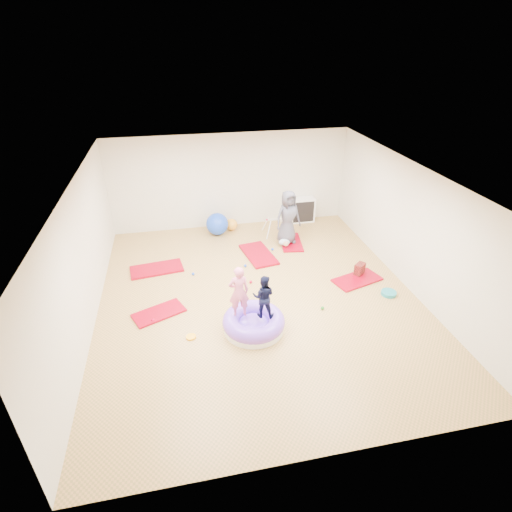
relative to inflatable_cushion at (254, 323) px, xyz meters
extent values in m
cube|color=tan|center=(0.33, 1.07, -0.15)|extent=(7.00, 8.00, 0.01)
cube|color=silver|center=(0.33, 1.07, 2.65)|extent=(7.00, 8.00, 0.01)
cube|color=beige|center=(0.33, 5.07, 1.25)|extent=(7.00, 0.01, 2.80)
cube|color=beige|center=(0.33, -2.93, 1.25)|extent=(7.00, 0.01, 2.80)
cube|color=beige|center=(-3.17, 1.07, 1.25)|extent=(0.01, 8.00, 2.80)
cube|color=beige|center=(3.83, 1.07, 1.25)|extent=(0.01, 8.00, 2.80)
cube|color=#A2000A|center=(-1.88, 0.90, -0.13)|extent=(1.19, 0.91, 0.04)
cube|color=#A2000A|center=(-1.94, 2.75, -0.13)|extent=(1.35, 0.81, 0.05)
cube|color=#A2000A|center=(0.73, 2.96, -0.13)|extent=(0.88, 1.43, 0.06)
cube|color=#A2000A|center=(2.80, 1.26, -0.13)|extent=(1.28, 0.89, 0.05)
cube|color=#A2000A|center=(1.79, 3.48, -0.13)|extent=(0.72, 1.20, 0.05)
cylinder|color=white|center=(0.00, 0.00, -0.09)|extent=(1.21, 1.21, 0.14)
torus|color=#814CF0|center=(0.00, 0.00, 0.04)|extent=(1.25, 1.25, 0.33)
ellipsoid|color=#814CF0|center=(0.00, 0.00, -0.04)|extent=(0.67, 0.67, 0.30)
imported|color=pink|center=(-0.27, 0.12, 0.76)|extent=(0.41, 0.28, 1.11)
imported|color=black|center=(0.20, 0.01, 0.66)|extent=(0.52, 0.46, 0.91)
imported|color=#474756|center=(1.66, 3.49, 0.65)|extent=(0.83, 0.64, 1.51)
ellipsoid|color=silver|center=(1.55, 3.32, -0.01)|extent=(0.33, 0.21, 0.19)
sphere|color=tan|center=(1.55, 3.17, 0.01)|extent=(0.15, 0.15, 0.15)
sphere|color=blue|center=(-1.06, 2.31, -0.12)|extent=(0.07, 0.07, 0.07)
sphere|color=#BB032B|center=(0.59, 1.45, -0.12)|extent=(0.07, 0.07, 0.07)
sphere|color=blue|center=(1.16, 3.15, -0.12)|extent=(0.07, 0.07, 0.07)
sphere|color=#298D28|center=(1.58, 0.34, -0.12)|extent=(0.07, 0.07, 0.07)
sphere|color=#BB032B|center=(-2.00, 0.65, -0.12)|extent=(0.07, 0.07, 0.07)
sphere|color=blue|center=(0.51, 1.45, -0.12)|extent=(0.07, 0.07, 0.07)
sphere|color=blue|center=(0.27, 2.44, -0.12)|extent=(0.07, 0.07, 0.07)
sphere|color=#BB032B|center=(0.27, 1.67, -0.12)|extent=(0.07, 0.07, 0.07)
sphere|color=blue|center=(-0.19, 4.48, 0.17)|extent=(0.65, 0.65, 0.65)
sphere|color=gold|center=(0.26, 4.67, 0.03)|extent=(0.36, 0.36, 0.36)
cylinder|color=white|center=(1.23, 3.90, 0.12)|extent=(0.19, 0.20, 0.51)
cylinder|color=white|center=(1.23, 4.34, 0.12)|extent=(0.19, 0.20, 0.51)
cylinder|color=white|center=(1.71, 3.90, 0.12)|extent=(0.19, 0.20, 0.51)
cylinder|color=white|center=(1.71, 4.34, 0.12)|extent=(0.19, 0.20, 0.51)
cylinder|color=white|center=(1.47, 4.12, 0.34)|extent=(0.50, 0.03, 0.03)
sphere|color=#BB032B|center=(1.22, 4.12, 0.34)|extent=(0.06, 0.06, 0.06)
sphere|color=blue|center=(1.72, 4.12, 0.34)|extent=(0.06, 0.06, 0.06)
cube|color=white|center=(2.52, 4.87, 0.23)|extent=(0.77, 0.37, 0.77)
cube|color=black|center=(2.52, 4.69, 0.23)|extent=(0.66, 0.02, 0.66)
cube|color=white|center=(2.52, 4.82, 0.23)|extent=(0.02, 0.26, 0.67)
cube|color=white|center=(2.52, 4.82, 0.23)|extent=(0.67, 0.26, 0.02)
cylinder|color=teal|center=(3.26, 0.57, -0.12)|extent=(0.35, 0.35, 0.08)
cube|color=#A9201B|center=(2.94, 1.47, 0.01)|extent=(0.33, 0.31, 0.33)
cylinder|color=#FFA200|center=(-1.26, 0.00, -0.14)|extent=(0.20, 0.20, 0.03)
camera|label=1|loc=(-1.24, -6.18, 5.08)|focal=28.00mm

